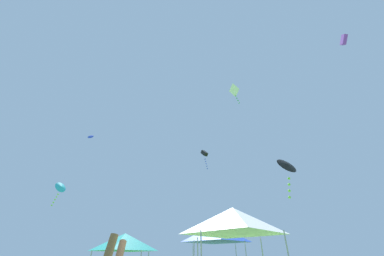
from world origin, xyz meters
The scene contains 9 objects.
canopy_tent_teal centered at (-3.42, 9.34, 2.47)m, with size 2.72×2.72×2.91m.
canopy_tent_blue centered at (2.10, 12.88, 3.26)m, with size 3.58×3.58×3.83m.
canopy_tent_white centered at (2.11, 6.01, 3.11)m, with size 3.43×3.43×3.67m.
kite_white_diamond centered at (6.88, 21.15, 23.31)m, with size 1.47×1.61×3.14m.
kite_cyan_delta centered at (-16.52, 24.61, 9.69)m, with size 1.46×1.70×3.18m.
kite_purple_box centered at (17.00, 11.23, 22.38)m, with size 0.56×1.06×1.11m.
kite_blue_delta centered at (-10.62, 17.03, 13.22)m, with size 0.63×0.41×0.56m.
kite_black_delta centered at (5.64, 7.23, 6.16)m, with size 1.33×1.09×2.42m.
kite_black_box centered at (2.63, 28.05, 16.15)m, with size 1.17×1.53×3.26m.
Camera 1 is at (0.09, -4.53, 1.62)m, focal length 20.86 mm.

